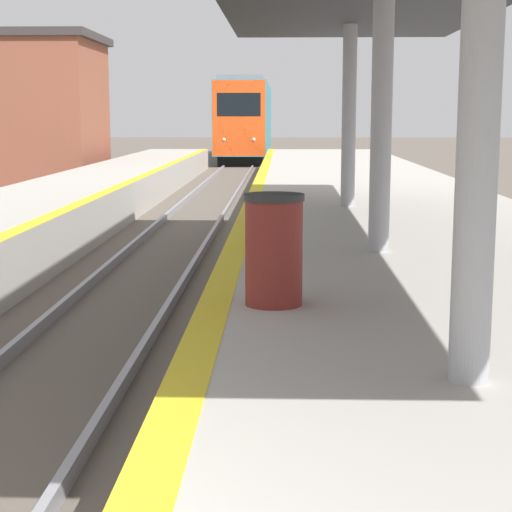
{
  "coord_description": "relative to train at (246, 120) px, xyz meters",
  "views": [
    {
      "loc": [
        2.27,
        -2.64,
        2.64
      ],
      "look_at": [
        1.64,
        16.79,
        -0.57
      ],
      "focal_mm": 60.0,
      "sensor_mm": 36.0,
      "label": 1
    }
  ],
  "objects": [
    {
      "name": "train",
      "position": [
        0.0,
        0.0,
        0.0
      ],
      "size": [
        2.74,
        16.6,
        4.64
      ],
      "color": "black",
      "rests_on": "ground"
    },
    {
      "name": "trash_bin",
      "position": [
        2.18,
        -44.07,
        -0.9
      ],
      "size": [
        0.54,
        0.54,
        0.99
      ],
      "color": "maroon",
      "rests_on": "platform_right"
    }
  ]
}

